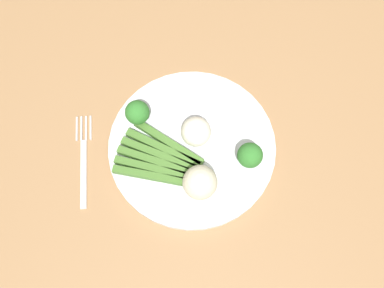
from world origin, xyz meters
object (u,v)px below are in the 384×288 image
(broccoli_front_left, at_px, (250,155))
(fork, at_px, (84,159))
(cauliflower_mid, at_px, (200,183))
(broccoli_back, at_px, (137,113))
(cauliflower_outer_edge, at_px, (196,132))
(dining_table, at_px, (229,158))
(asparagus_bundle, at_px, (159,159))
(plate, at_px, (192,147))

(broccoli_front_left, relative_size, fork, 0.31)
(cauliflower_mid, bearing_deg, fork, 157.13)
(broccoli_front_left, xyz_separation_m, broccoli_back, (-0.17, 0.10, -0.00))
(cauliflower_outer_edge, distance_m, fork, 0.20)
(cauliflower_mid, bearing_deg, dining_table, 48.00)
(broccoli_front_left, bearing_deg, cauliflower_mid, -159.19)
(broccoli_back, height_order, cauliflower_outer_edge, same)
(fork, bearing_deg, dining_table, -86.38)
(broccoli_back, xyz_separation_m, fork, (-0.10, -0.05, -0.04))
(asparagus_bundle, bearing_deg, fork, 18.15)
(broccoli_back, bearing_deg, fork, -152.14)
(cauliflower_mid, xyz_separation_m, cauliflower_outer_edge, (0.01, 0.09, -0.00))
(dining_table, height_order, broccoli_front_left, broccoli_front_left)
(broccoli_front_left, height_order, cauliflower_mid, cauliflower_mid)
(dining_table, distance_m, cauliflower_mid, 0.19)
(cauliflower_mid, height_order, fork, cauliflower_mid)
(broccoli_front_left, xyz_separation_m, cauliflower_outer_edge, (-0.08, 0.05, -0.00))
(dining_table, relative_size, fork, 8.28)
(dining_table, bearing_deg, cauliflower_outer_edge, 175.52)
(broccoli_front_left, relative_size, cauliflower_outer_edge, 1.01)
(dining_table, height_order, plate, plate)
(cauliflower_mid, bearing_deg, plate, 91.64)
(dining_table, relative_size, broccoli_front_left, 26.94)
(broccoli_front_left, relative_size, cauliflower_mid, 0.91)
(broccoli_back, height_order, fork, broccoli_back)
(plate, bearing_deg, broccoli_front_left, -25.19)
(plate, bearing_deg, asparagus_bundle, -161.78)
(plate, height_order, asparagus_bundle, asparagus_bundle)
(cauliflower_outer_edge, bearing_deg, broccoli_back, 153.37)
(plate, bearing_deg, fork, 178.37)
(asparagus_bundle, bearing_deg, dining_table, -139.79)
(cauliflower_outer_edge, bearing_deg, plate, -122.63)
(dining_table, distance_m, plate, 0.14)
(asparagus_bundle, xyz_separation_m, cauliflower_outer_edge, (0.07, 0.03, 0.02))
(asparagus_bundle, distance_m, fork, 0.13)
(dining_table, xyz_separation_m, broccoli_back, (-0.16, 0.05, 0.16))
(asparagus_bundle, xyz_separation_m, fork, (-0.13, 0.02, -0.02))
(dining_table, bearing_deg, fork, -179.44)
(cauliflower_outer_edge, relative_size, fork, 0.30)
(broccoli_back, distance_m, cauliflower_outer_edge, 0.10)
(dining_table, distance_m, asparagus_bundle, 0.19)
(asparagus_bundle, height_order, cauliflower_outer_edge, cauliflower_outer_edge)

